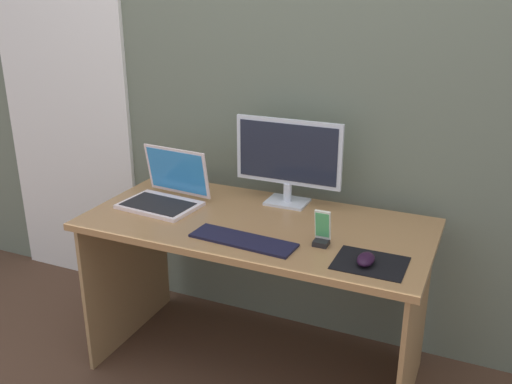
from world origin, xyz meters
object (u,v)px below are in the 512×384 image
object	(u,v)px
monitor	(288,158)
keyboard_external	(243,240)
mouse	(366,259)
phone_in_dock	(322,233)
laptop	(165,193)

from	to	relation	value
monitor	keyboard_external	xyz separation A→B (m)	(-0.01, -0.44, -0.21)
keyboard_external	mouse	distance (m)	0.47
phone_in_dock	monitor	bearing A→B (deg)	128.05
keyboard_external	mouse	world-z (taller)	mouse
monitor	laptop	xyz separation A→B (m)	(-0.49, -0.22, -0.16)
monitor	phone_in_dock	xyz separation A→B (m)	(0.27, -0.34, -0.16)
keyboard_external	phone_in_dock	distance (m)	0.30
keyboard_external	mouse	xyz separation A→B (m)	(0.47, 0.00, 0.02)
keyboard_external	phone_in_dock	size ratio (longest dim) A/B	2.99
monitor	mouse	bearing A→B (deg)	-43.58
monitor	phone_in_dock	size ratio (longest dim) A/B	3.46
keyboard_external	phone_in_dock	bearing A→B (deg)	22.33
keyboard_external	laptop	bearing A→B (deg)	159.68
phone_in_dock	mouse	bearing A→B (deg)	-25.99
monitor	laptop	size ratio (longest dim) A/B	1.37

